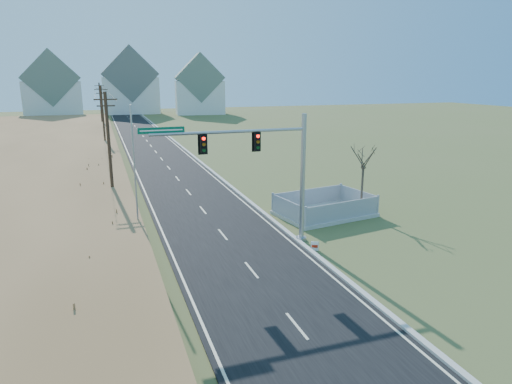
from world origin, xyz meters
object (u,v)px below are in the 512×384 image
object	(u,v)px
fence_enclosure	(324,211)
flagpole	(136,187)
bare_tree	(364,156)
traffic_signal_mast	(274,168)
open_sign	(315,246)

from	to	relation	value
fence_enclosure	flagpole	world-z (taller)	flagpole
bare_tree	traffic_signal_mast	bearing A→B (deg)	-155.73
open_sign	fence_enclosure	bearing A→B (deg)	84.95
fence_enclosure	open_sign	bearing A→B (deg)	-131.43
traffic_signal_mast	bare_tree	xyz separation A→B (m)	(8.66, 3.90, -0.37)
fence_enclosure	open_sign	world-z (taller)	fence_enclosure
open_sign	traffic_signal_mast	bearing A→B (deg)	161.23
traffic_signal_mast	flagpole	size ratio (longest dim) A/B	1.18
open_sign	bare_tree	bearing A→B (deg)	67.49
traffic_signal_mast	bare_tree	bearing A→B (deg)	24.01
open_sign	flagpole	world-z (taller)	flagpole
fence_enclosure	bare_tree	distance (m)	5.07
bare_tree	flagpole	bearing A→B (deg)	-179.46
traffic_signal_mast	fence_enclosure	xyz separation A→B (m)	(5.84, 4.43, -4.55)
traffic_signal_mast	fence_enclosure	world-z (taller)	traffic_signal_mast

